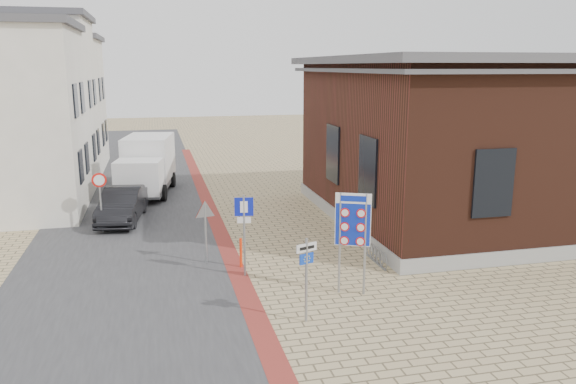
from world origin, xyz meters
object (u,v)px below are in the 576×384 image
sedan (122,205)px  bollard (241,253)px  parking_sign (244,221)px  box_truck (147,165)px  essen_sign (306,268)px  border_sign (353,222)px

sedan → bollard: bearing=-51.4°
parking_sign → box_truck: bearing=111.7°
essen_sign → border_sign: bearing=20.0°
bollard → sedan: bearing=120.7°
box_truck → border_sign: border_sign is taller
box_truck → parking_sign: 13.15m
parking_sign → bollard: parking_sign is taller
border_sign → bollard: 4.29m
box_truck → essen_sign: (4.00, -16.30, -0.03)m
essen_sign → parking_sign: (-1.02, 3.50, 0.32)m
border_sign → essen_sign: size_ratio=1.33×
sedan → border_sign: (6.76, -9.57, 1.43)m
sedan → box_truck: 5.41m
border_sign → parking_sign: size_ratio=1.14×
sedan → bollard: sedan is taller
box_truck → parking_sign: (2.99, -12.80, 0.30)m
box_truck → sedan: bearing=-91.2°
box_truck → border_sign: (5.75, -14.83, 0.65)m
sedan → parking_sign: 8.60m
border_sign → parking_sign: bearing=167.8°
box_truck → border_sign: size_ratio=1.95×
box_truck → essen_sign: box_truck is taller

